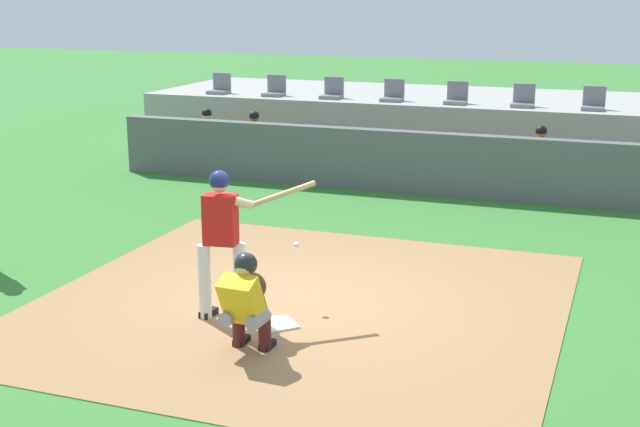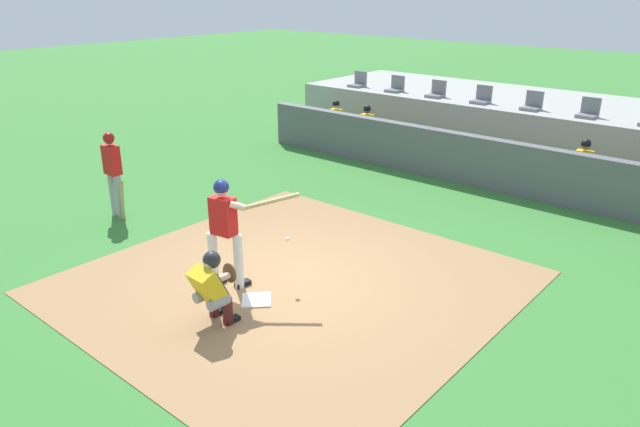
{
  "view_description": "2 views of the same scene",
  "coord_description": "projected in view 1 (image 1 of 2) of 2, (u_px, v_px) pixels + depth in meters",
  "views": [
    {
      "loc": [
        3.77,
        -9.54,
        3.81
      ],
      "look_at": [
        0.0,
        0.7,
        1.0
      ],
      "focal_mm": 48.66,
      "sensor_mm": 36.0,
      "label": 1
    },
    {
      "loc": [
        5.91,
        -6.22,
        4.55
      ],
      "look_at": [
        0.0,
        0.7,
        1.0
      ],
      "focal_mm": 33.28,
      "sensor_mm": 36.0,
      "label": 2
    }
  ],
  "objects": [
    {
      "name": "stadium_seat_4",
      "position": [
        456.0,
        98.0,
        19.02
      ],
      "size": [
        0.46,
        0.46,
        0.48
      ],
      "color": "slate",
      "rests_on": "stands_platform"
    },
    {
      "name": "ground_plane",
      "position": [
        301.0,
        304.0,
        10.88
      ],
      "size": [
        80.0,
        80.0,
        0.0
      ],
      "primitive_type": "plane",
      "color": "#387A33"
    },
    {
      "name": "dugout_wall",
      "position": [
        424.0,
        163.0,
        16.64
      ],
      "size": [
        13.0,
        0.3,
        1.2
      ],
      "primitive_type": "cube",
      "color": "#59595E",
      "rests_on": "ground"
    },
    {
      "name": "dugout_bench",
      "position": [
        435.0,
        172.0,
        17.64
      ],
      "size": [
        11.8,
        0.44,
        0.45
      ],
      "primitive_type": "cube",
      "color": "olive",
      "rests_on": "ground"
    },
    {
      "name": "stands_platform",
      "position": [
        468.0,
        126.0,
        20.61
      ],
      "size": [
        15.0,
        4.4,
        1.4
      ],
      "primitive_type": "cube",
      "color": "#9E9E99",
      "rests_on": "ground"
    },
    {
      "name": "stadium_seat_3",
      "position": [
        393.0,
        95.0,
        19.5
      ],
      "size": [
        0.46,
        0.46,
        0.48
      ],
      "color": "slate",
      "rests_on": "stands_platform"
    },
    {
      "name": "dugout_player_1",
      "position": [
        252.0,
        140.0,
        18.73
      ],
      "size": [
        0.49,
        0.7,
        1.3
      ],
      "color": "#939399",
      "rests_on": "ground"
    },
    {
      "name": "stadium_seat_6",
      "position": [
        594.0,
        103.0,
        18.06
      ],
      "size": [
        0.46,
        0.46,
        0.48
      ],
      "color": "slate",
      "rests_on": "stands_platform"
    },
    {
      "name": "dugout_player_2",
      "position": [
        539.0,
        158.0,
        16.7
      ],
      "size": [
        0.49,
        0.7,
        1.3
      ],
      "color": "#939399",
      "rests_on": "ground"
    },
    {
      "name": "dirt_infield",
      "position": [
        301.0,
        303.0,
        10.88
      ],
      "size": [
        6.4,
        6.4,
        0.01
      ],
      "primitive_type": "cube",
      "color": "#9E754C",
      "rests_on": "ground"
    },
    {
      "name": "stadium_seat_5",
      "position": [
        523.0,
        100.0,
        18.54
      ],
      "size": [
        0.46,
        0.46,
        0.48
      ],
      "color": "slate",
      "rests_on": "stands_platform"
    },
    {
      "name": "dugout_player_0",
      "position": [
        205.0,
        137.0,
        19.11
      ],
      "size": [
        0.49,
        0.7,
        1.3
      ],
      "color": "#939399",
      "rests_on": "ground"
    },
    {
      "name": "stadium_seat_0",
      "position": [
        220.0,
        88.0,
        20.95
      ],
      "size": [
        0.46,
        0.46,
        0.48
      ],
      "color": "slate",
      "rests_on": "stands_platform"
    },
    {
      "name": "catcher_crouched",
      "position": [
        246.0,
        299.0,
        9.28
      ],
      "size": [
        0.49,
        1.92,
        1.13
      ],
      "color": "gray",
      "rests_on": "ground"
    },
    {
      "name": "stadium_seat_1",
      "position": [
        275.0,
        90.0,
        20.47
      ],
      "size": [
        0.46,
        0.46,
        0.48
      ],
      "color": "slate",
      "rests_on": "stands_platform"
    },
    {
      "name": "home_plate",
      "position": [
        276.0,
        324.0,
        10.15
      ],
      "size": [
        0.62,
        0.62,
        0.02
      ],
      "primitive_type": "cube",
      "rotation": [
        0.0,
        0.0,
        0.79
      ],
      "color": "white",
      "rests_on": "dirt_infield"
    },
    {
      "name": "batter_at_plate",
      "position": [
        223.0,
        234.0,
        10.17
      ],
      "size": [
        1.17,
        0.97,
        1.8
      ],
      "color": "silver",
      "rests_on": "ground"
    },
    {
      "name": "stadium_seat_2",
      "position": [
        332.0,
        92.0,
        19.99
      ],
      "size": [
        0.46,
        0.46,
        0.48
      ],
      "color": "slate",
      "rests_on": "stands_platform"
    }
  ]
}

